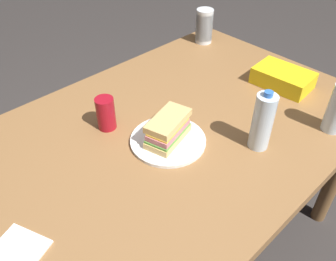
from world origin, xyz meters
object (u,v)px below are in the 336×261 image
object	(u,v)px
paper_plate	(168,140)
water_bottle_tall	(262,122)
sandwich	(168,129)
plastic_cup_stack	(204,26)
soda_can_red	(106,113)
chip_bag	(283,78)
dining_table	(170,147)

from	to	relation	value
paper_plate	water_bottle_tall	distance (m)	0.32
sandwich	plastic_cup_stack	distance (m)	0.79
sandwich	soda_can_red	bearing A→B (deg)	117.05
chip_bag	water_bottle_tall	bearing A→B (deg)	-72.68
sandwich	water_bottle_tall	bearing A→B (deg)	-47.86
chip_bag	water_bottle_tall	xyz separation A→B (m)	(-0.39, -0.15, 0.07)
dining_table	sandwich	size ratio (longest dim) A/B	7.73
paper_plate	plastic_cup_stack	distance (m)	0.80
dining_table	water_bottle_tall	world-z (taller)	water_bottle_tall
dining_table	water_bottle_tall	size ratio (longest dim) A/B	7.07
paper_plate	soda_can_red	distance (m)	0.24
dining_table	chip_bag	distance (m)	0.57
dining_table	chip_bag	xyz separation A→B (m)	(0.54, -0.12, 0.12)
chip_bag	plastic_cup_stack	distance (m)	0.51
chip_bag	plastic_cup_stack	size ratio (longest dim) A/B	1.38
chip_bag	plastic_cup_stack	xyz separation A→B (m)	(0.07, 0.50, 0.05)
paper_plate	chip_bag	size ratio (longest dim) A/B	1.13
paper_plate	dining_table	bearing A→B (deg)	39.59
sandwich	water_bottle_tall	distance (m)	0.31
sandwich	soda_can_red	xyz separation A→B (m)	(-0.11, 0.21, 0.01)
water_bottle_tall	soda_can_red	bearing A→B (deg)	125.62
soda_can_red	chip_bag	size ratio (longest dim) A/B	0.53
dining_table	plastic_cup_stack	size ratio (longest dim) A/B	9.16
paper_plate	chip_bag	bearing A→B (deg)	-6.71
dining_table	soda_can_red	xyz separation A→B (m)	(-0.16, 0.16, 0.15)
plastic_cup_stack	water_bottle_tall	bearing A→B (deg)	-124.84
paper_plate	chip_bag	xyz separation A→B (m)	(0.59, -0.07, 0.03)
paper_plate	plastic_cup_stack	bearing A→B (deg)	33.20
soda_can_red	chip_bag	bearing A→B (deg)	-21.81
paper_plate	sandwich	size ratio (longest dim) A/B	1.31
soda_can_red	plastic_cup_stack	distance (m)	0.80
chip_bag	plastic_cup_stack	bearing A→B (deg)	167.98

